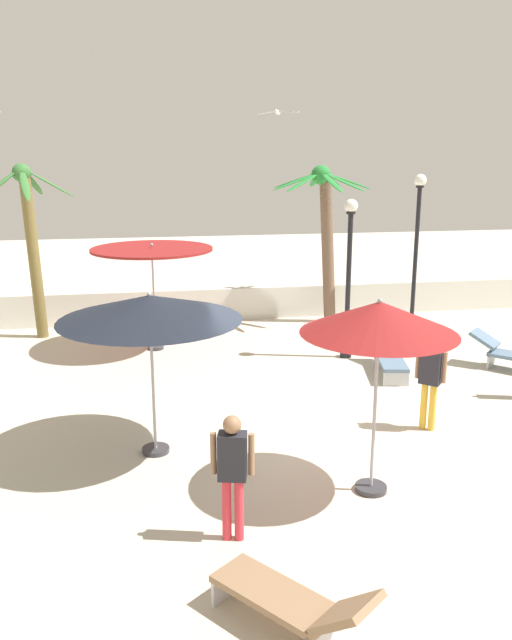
% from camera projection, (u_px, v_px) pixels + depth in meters
% --- Properties ---
extents(ground_plane, '(56.00, 56.00, 0.00)m').
position_uv_depth(ground_plane, '(285.00, 440.00, 11.25)').
color(ground_plane, beige).
extents(boundary_wall, '(25.20, 0.30, 0.95)m').
position_uv_depth(boundary_wall, '(225.00, 304.00, 19.22)').
color(boundary_wall, silver).
rests_on(boundary_wall, ground_plane).
extents(patio_umbrella_0, '(2.94, 2.94, 2.74)m').
position_uv_depth(patio_umbrella_0, '(150.00, 308.00, 10.18)').
color(patio_umbrella_0, '#333338').
rests_on(patio_umbrella_0, ground_plane).
extents(patio_umbrella_1, '(2.21, 2.21, 2.93)m').
position_uv_depth(patio_umbrella_1, '(379.00, 319.00, 8.92)').
color(patio_umbrella_1, '#333338').
rests_on(patio_umbrella_1, ground_plane).
extents(patio_umbrella_2, '(2.99, 2.99, 2.70)m').
position_uv_depth(patio_umbrella_2, '(152.00, 252.00, 15.80)').
color(patio_umbrella_2, '#333338').
rests_on(patio_umbrella_2, ground_plane).
extents(palm_tree_0, '(2.41, 2.50, 4.59)m').
position_uv_depth(palm_tree_0, '(30.00, 232.00, 16.77)').
color(palm_tree_0, brown).
rests_on(palm_tree_0, ground_plane).
extents(palm_tree_1, '(2.92, 2.93, 4.52)m').
position_uv_depth(palm_tree_1, '(325.00, 223.00, 18.31)').
color(palm_tree_1, brown).
rests_on(palm_tree_1, ground_plane).
extents(lamp_post_0, '(0.34, 0.34, 4.27)m').
position_uv_depth(lamp_post_0, '(417.00, 238.00, 18.14)').
color(lamp_post_0, black).
rests_on(lamp_post_0, ground_plane).
extents(lamp_post_1, '(0.32, 0.32, 3.82)m').
position_uv_depth(lamp_post_1, '(349.00, 270.00, 15.25)').
color(lamp_post_1, black).
rests_on(lamp_post_1, ground_plane).
extents(lounge_chair_0, '(1.69, 1.71, 0.82)m').
position_uv_depth(lounge_chair_0, '(511.00, 353.00, 14.76)').
color(lounge_chair_0, '#B7B7BC').
rests_on(lounge_chair_0, ground_plane).
extents(lounge_chair_1, '(1.61, 1.81, 0.84)m').
position_uv_depth(lounge_chair_1, '(292.00, 601.00, 6.65)').
color(lounge_chair_1, '#B7B7BC').
rests_on(lounge_chair_1, ground_plane).
extents(lounge_chair_2, '(0.91, 1.96, 0.84)m').
position_uv_depth(lounge_chair_2, '(389.00, 356.00, 14.61)').
color(lounge_chair_2, '#B7B7BC').
rests_on(lounge_chair_2, ground_plane).
extents(guest_1, '(0.55, 0.32, 1.72)m').
position_uv_depth(guest_1, '(232.00, 465.00, 8.13)').
color(guest_1, '#D8333F').
rests_on(guest_1, ground_plane).
extents(guest_2, '(0.44, 0.42, 1.73)m').
position_uv_depth(guest_2, '(430.00, 374.00, 11.44)').
color(guest_2, gold).
rests_on(guest_2, ground_plane).
extents(seagull_1, '(1.14, 0.80, 0.14)m').
position_uv_depth(seagull_1, '(278.00, 112.00, 18.76)').
color(seagull_1, white).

